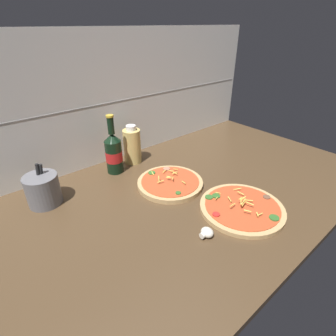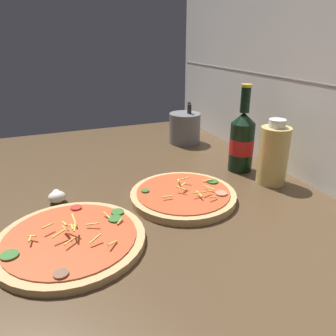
# 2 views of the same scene
# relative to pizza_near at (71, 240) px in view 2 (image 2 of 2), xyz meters

# --- Properties ---
(counter_slab) EXTENTS (1.60, 0.90, 0.03)m
(counter_slab) POSITION_rel_pizza_near_xyz_m (-0.05, 0.20, -0.02)
(counter_slab) COLOR #4C3823
(counter_slab) RESTS_ON ground
(tile_backsplash) EXTENTS (1.60, 0.01, 0.60)m
(tile_backsplash) POSITION_rel_pizza_near_xyz_m (-0.05, 0.65, 0.27)
(tile_backsplash) COLOR white
(tile_backsplash) RESTS_ON ground
(pizza_near) EXTENTS (0.30, 0.30, 0.05)m
(pizza_near) POSITION_rel_pizza_near_xyz_m (0.00, 0.00, 0.00)
(pizza_near) COLOR tan
(pizza_near) RESTS_ON counter_slab
(pizza_far) EXTENTS (0.27, 0.27, 0.04)m
(pizza_far) POSITION_rel_pizza_near_xyz_m (-0.09, 0.29, 0.00)
(pizza_far) COLOR tan
(pizza_far) RESTS_ON counter_slab
(beer_bottle) EXTENTS (0.07, 0.07, 0.26)m
(beer_bottle) POSITION_rel_pizza_near_xyz_m (-0.20, 0.53, 0.09)
(beer_bottle) COLOR black
(beer_bottle) RESTS_ON counter_slab
(oil_bottle) EXTENTS (0.08, 0.08, 0.18)m
(oil_bottle) POSITION_rel_pizza_near_xyz_m (-0.09, 0.56, 0.07)
(oil_bottle) COLOR #D6B766
(oil_bottle) RESTS_ON counter_slab
(mushroom_left) EXTENTS (0.04, 0.04, 0.03)m
(mushroom_left) POSITION_rel_pizza_near_xyz_m (-0.20, -0.01, 0.01)
(mushroom_left) COLOR white
(mushroom_left) RESTS_ON counter_slab
(utensil_crock) EXTENTS (0.12, 0.12, 0.16)m
(utensil_crock) POSITION_rel_pizza_near_xyz_m (-0.52, 0.49, 0.05)
(utensil_crock) COLOR slate
(utensil_crock) RESTS_ON counter_slab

